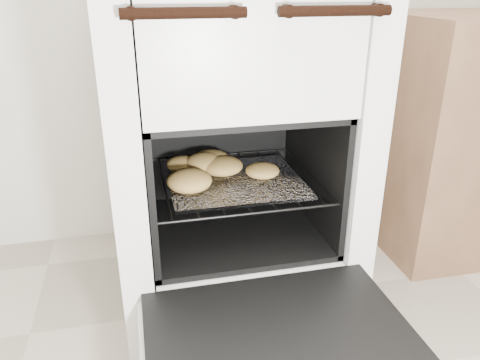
{
  "coord_description": "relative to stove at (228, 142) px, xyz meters",
  "views": [
    {
      "loc": [
        -0.34,
        -0.07,
        0.88
      ],
      "look_at": [
        -0.09,
        1.0,
        0.42
      ],
      "focal_mm": 35.0,
      "sensor_mm": 36.0,
      "label": 1
    }
  ],
  "objects": [
    {
      "name": "oven_rack",
      "position": [
        0.0,
        -0.07,
        -0.09
      ],
      "size": [
        0.45,
        0.44,
        0.01
      ],
      "color": "black",
      "rests_on": "stove"
    },
    {
      "name": "foil_sheet",
      "position": [
        0.0,
        -0.09,
        -0.08
      ],
      "size": [
        0.35,
        0.31,
        0.01
      ],
      "primitive_type": "cube",
      "color": "white",
      "rests_on": "oven_rack"
    },
    {
      "name": "baked_rolls",
      "position": [
        -0.06,
        -0.05,
        -0.05
      ],
      "size": [
        0.33,
        0.28,
        0.05
      ],
      "color": "tan",
      "rests_on": "foil_sheet"
    },
    {
      "name": "oven_door",
      "position": [
        0.0,
        -0.53,
        -0.26
      ],
      "size": [
        0.56,
        0.44,
        0.04
      ],
      "color": "black",
      "rests_on": "stove"
    },
    {
      "name": "stove",
      "position": [
        0.0,
        0.0,
        0.0
      ],
      "size": [
        0.62,
        0.7,
        0.96
      ],
      "color": "silver",
      "rests_on": "ground"
    }
  ]
}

